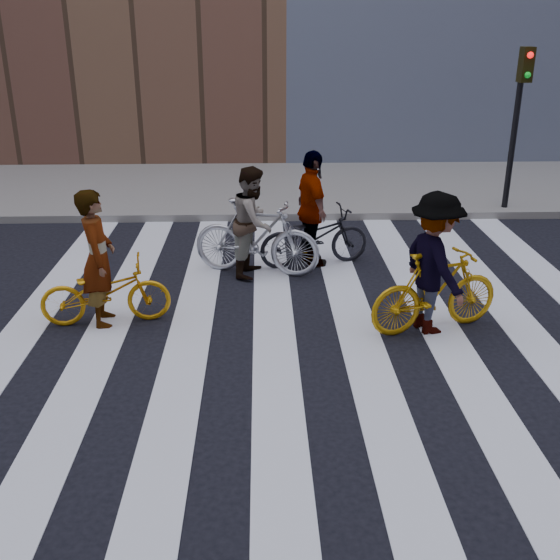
{
  "coord_description": "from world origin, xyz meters",
  "views": [
    {
      "loc": [
        -0.71,
        -7.74,
        3.83
      ],
      "look_at": [
        -0.46,
        0.3,
        0.6
      ],
      "focal_mm": 42.0,
      "sensor_mm": 36.0,
      "label": 1
    }
  ],
  "objects_px": {
    "bike_dark_rear": "(314,237)",
    "rider_right": "(434,264)",
    "bike_silver_mid": "(257,237)",
    "bike_yellow_right": "(435,291)",
    "rider_mid": "(253,222)",
    "rider_rear": "(312,209)",
    "rider_left": "(98,258)",
    "traffic_signal": "(520,103)",
    "bike_yellow_left": "(105,292)"
  },
  "relations": [
    {
      "from": "rider_right",
      "to": "rider_rear",
      "type": "relative_size",
      "value": 0.97
    },
    {
      "from": "traffic_signal",
      "to": "bike_dark_rear",
      "type": "relative_size",
      "value": 1.79
    },
    {
      "from": "rider_left",
      "to": "traffic_signal",
      "type": "bearing_deg",
      "value": -63.57
    },
    {
      "from": "bike_yellow_right",
      "to": "rider_right",
      "type": "distance_m",
      "value": 0.38
    },
    {
      "from": "bike_silver_mid",
      "to": "traffic_signal",
      "type": "bearing_deg",
      "value": -43.02
    },
    {
      "from": "bike_silver_mid",
      "to": "rider_left",
      "type": "bearing_deg",
      "value": 145.71
    },
    {
      "from": "bike_silver_mid",
      "to": "rider_right",
      "type": "height_order",
      "value": "rider_right"
    },
    {
      "from": "bike_yellow_right",
      "to": "rider_rear",
      "type": "relative_size",
      "value": 0.96
    },
    {
      "from": "bike_yellow_left",
      "to": "rider_left",
      "type": "xyz_separation_m",
      "value": [
        -0.05,
        0.0,
        0.47
      ]
    },
    {
      "from": "bike_silver_mid",
      "to": "rider_right",
      "type": "bearing_deg",
      "value": -117.99
    },
    {
      "from": "bike_dark_rear",
      "to": "bike_yellow_right",
      "type": "bearing_deg",
      "value": -165.55
    },
    {
      "from": "rider_left",
      "to": "rider_mid",
      "type": "height_order",
      "value": "rider_left"
    },
    {
      "from": "bike_dark_rear",
      "to": "rider_mid",
      "type": "bearing_deg",
      "value": 96.31
    },
    {
      "from": "rider_rear",
      "to": "rider_mid",
      "type": "bearing_deg",
      "value": 97.3
    },
    {
      "from": "bike_yellow_left",
      "to": "bike_dark_rear",
      "type": "distance_m",
      "value": 3.65
    },
    {
      "from": "bike_yellow_right",
      "to": "bike_silver_mid",
      "type": "bearing_deg",
      "value": 30.56
    },
    {
      "from": "bike_yellow_right",
      "to": "rider_right",
      "type": "bearing_deg",
      "value": 73.04
    },
    {
      "from": "bike_yellow_right",
      "to": "rider_mid",
      "type": "height_order",
      "value": "rider_mid"
    },
    {
      "from": "bike_yellow_left",
      "to": "rider_right",
      "type": "distance_m",
      "value": 4.32
    },
    {
      "from": "bike_dark_rear",
      "to": "rider_right",
      "type": "relative_size",
      "value": 1.0
    },
    {
      "from": "bike_silver_mid",
      "to": "rider_left",
      "type": "relative_size",
      "value": 1.1
    },
    {
      "from": "bike_yellow_right",
      "to": "rider_rear",
      "type": "distance_m",
      "value": 2.9
    },
    {
      "from": "traffic_signal",
      "to": "bike_yellow_left",
      "type": "xyz_separation_m",
      "value": [
        -7.19,
        -4.98,
        -1.83
      ]
    },
    {
      "from": "bike_silver_mid",
      "to": "rider_mid",
      "type": "distance_m",
      "value": 0.26
    },
    {
      "from": "traffic_signal",
      "to": "rider_rear",
      "type": "distance_m",
      "value": 5.31
    },
    {
      "from": "rider_rear",
      "to": "bike_dark_rear",
      "type": "bearing_deg",
      "value": -104.27
    },
    {
      "from": "bike_dark_rear",
      "to": "rider_left",
      "type": "bearing_deg",
      "value": 111.15
    },
    {
      "from": "traffic_signal",
      "to": "rider_rear",
      "type": "bearing_deg",
      "value": -146.39
    },
    {
      "from": "rider_rear",
      "to": "bike_yellow_right",
      "type": "bearing_deg",
      "value": -164.68
    },
    {
      "from": "traffic_signal",
      "to": "rider_left",
      "type": "bearing_deg",
      "value": -145.45
    },
    {
      "from": "traffic_signal",
      "to": "rider_mid",
      "type": "height_order",
      "value": "traffic_signal"
    },
    {
      "from": "bike_yellow_left",
      "to": "rider_mid",
      "type": "relative_size",
      "value": 0.98
    },
    {
      "from": "bike_silver_mid",
      "to": "rider_mid",
      "type": "bearing_deg",
      "value": 105.11
    },
    {
      "from": "rider_left",
      "to": "rider_mid",
      "type": "relative_size",
      "value": 1.06
    },
    {
      "from": "bike_yellow_left",
      "to": "bike_yellow_right",
      "type": "relative_size",
      "value": 0.93
    },
    {
      "from": "bike_silver_mid",
      "to": "bike_yellow_right",
      "type": "relative_size",
      "value": 1.11
    },
    {
      "from": "bike_yellow_left",
      "to": "bike_yellow_right",
      "type": "xyz_separation_m",
      "value": [
        4.32,
        -0.36,
        0.1
      ]
    },
    {
      "from": "traffic_signal",
      "to": "rider_mid",
      "type": "relative_size",
      "value": 1.91
    },
    {
      "from": "rider_mid",
      "to": "bike_yellow_left",
      "type": "bearing_deg",
      "value": 147.13
    },
    {
      "from": "bike_yellow_right",
      "to": "rider_rear",
      "type": "xyz_separation_m",
      "value": [
        -1.42,
        2.5,
        0.41
      ]
    },
    {
      "from": "bike_dark_rear",
      "to": "rider_left",
      "type": "height_order",
      "value": "rider_left"
    },
    {
      "from": "bike_dark_rear",
      "to": "rider_mid",
      "type": "distance_m",
      "value": 1.13
    },
    {
      "from": "bike_dark_rear",
      "to": "rider_right",
      "type": "height_order",
      "value": "rider_right"
    },
    {
      "from": "rider_left",
      "to": "rider_rear",
      "type": "bearing_deg",
      "value": -62.24
    },
    {
      "from": "rider_left",
      "to": "bike_yellow_left",
      "type": "bearing_deg",
      "value": -98.12
    },
    {
      "from": "traffic_signal",
      "to": "bike_yellow_left",
      "type": "height_order",
      "value": "traffic_signal"
    },
    {
      "from": "bike_yellow_left",
      "to": "bike_yellow_right",
      "type": "bearing_deg",
      "value": -102.84
    },
    {
      "from": "bike_yellow_left",
      "to": "bike_silver_mid",
      "type": "bearing_deg",
      "value": -56.83
    },
    {
      "from": "bike_yellow_right",
      "to": "rider_right",
      "type": "xyz_separation_m",
      "value": [
        -0.05,
        -0.0,
        0.38
      ]
    },
    {
      "from": "bike_dark_rear",
      "to": "bike_yellow_left",
      "type": "bearing_deg",
      "value": 111.61
    }
  ]
}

